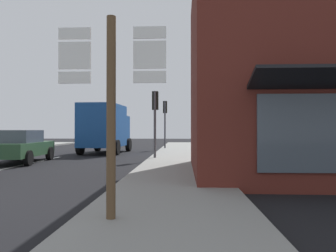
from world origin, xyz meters
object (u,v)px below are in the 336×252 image
at_px(delivery_truck, 105,127).
at_px(traffic_light_far_right, 165,114).
at_px(sedan_far, 20,146).
at_px(traffic_light_near_right, 155,109).
at_px(route_sign_post, 111,101).

relative_size(delivery_truck, traffic_light_far_right, 1.39).
bearing_deg(delivery_truck, sedan_far, -110.91).
xyz_separation_m(delivery_truck, traffic_light_far_right, (3.60, 3.80, 1.05)).
relative_size(delivery_truck, traffic_light_near_right, 1.51).
relative_size(sedan_far, route_sign_post, 1.35).
bearing_deg(traffic_light_near_right, sedan_far, -165.33).
bearing_deg(sedan_far, route_sign_post, -56.18).
distance_m(delivery_truck, route_sign_post, 16.05).
bearing_deg(sedan_far, delivery_truck, 69.09).
bearing_deg(traffic_light_far_right, sedan_far, -120.82).
height_order(traffic_light_near_right, traffic_light_far_right, traffic_light_far_right).
distance_m(sedan_far, traffic_light_near_right, 6.41).
relative_size(delivery_truck, route_sign_post, 1.59).
relative_size(traffic_light_near_right, traffic_light_far_right, 0.92).
xyz_separation_m(traffic_light_near_right, traffic_light_far_right, (-0.00, 8.45, 0.21)).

